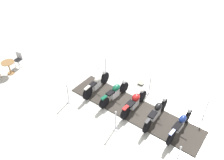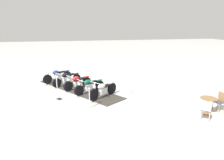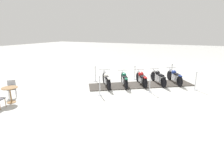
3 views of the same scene
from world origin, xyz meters
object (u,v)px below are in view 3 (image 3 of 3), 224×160
(motorcycle_maroon, at_px, (141,78))
(stanchion_right_rear, at_px, (95,77))
(motorcycle_black, at_px, (158,77))
(cafe_table, at_px, (10,91))
(motorcycle_forest, at_px, (124,79))
(stanchion_right_front, at_px, (171,74))
(stanchion_left_mid, at_px, (150,86))
(stanchion_right_mid, at_px, (135,75))
(info_placard, at_px, (124,78))
(stanchion_left_rear, at_px, (100,88))
(motorcycle_navy, at_px, (174,76))
(cafe_chair_near_table, at_px, (12,88))
(motorcycle_cream, at_px, (106,79))
(stanchion_left_front, at_px, (195,84))

(motorcycle_maroon, relative_size, stanchion_right_rear, 1.67)
(motorcycle_black, xyz_separation_m, cafe_table, (-6.43, 6.04, 0.10))
(motorcycle_maroon, distance_m, stanchion_right_rear, 3.29)
(motorcycle_black, bearing_deg, motorcycle_forest, 89.03)
(stanchion_right_front, bearing_deg, stanchion_left_mid, 170.43)
(stanchion_right_mid, bearing_deg, motorcycle_maroon, -145.40)
(stanchion_right_front, xyz_separation_m, cafe_table, (-8.64, 6.65, 0.27))
(info_placard, bearing_deg, stanchion_left_rear, -122.96)
(stanchion_right_rear, distance_m, cafe_table, 5.62)
(motorcycle_navy, xyz_separation_m, cafe_chair_near_table, (-6.54, 7.62, 0.04))
(motorcycle_maroon, bearing_deg, info_placard, 22.62)
(stanchion_right_mid, xyz_separation_m, cafe_table, (-6.97, 4.24, 0.26))
(stanchion_right_front, xyz_separation_m, stanchion_left_rear, (-5.81, 3.11, 0.07))
(motorcycle_black, height_order, motorcycle_cream, motorcycle_cream)
(motorcycle_black, distance_m, cafe_table, 8.82)
(stanchion_right_front, distance_m, stanchion_right_rear, 5.86)
(motorcycle_forest, bearing_deg, motorcycle_maroon, -85.69)
(motorcycle_maroon, height_order, cafe_table, motorcycle_maroon)
(stanchion_right_rear, bearing_deg, motorcycle_forest, -95.42)
(stanchion_left_mid, bearing_deg, stanchion_left_rear, 124.57)
(motorcycle_cream, bearing_deg, motorcycle_navy, -93.16)
(motorcycle_forest, distance_m, cafe_chair_near_table, 6.55)
(motorcycle_navy, xyz_separation_m, stanchion_left_rear, (-4.27, 3.47, -0.11))
(motorcycle_navy, bearing_deg, motorcycle_black, 93.04)
(motorcycle_cream, distance_m, cafe_table, 5.43)
(motorcycle_black, xyz_separation_m, motorcycle_forest, (-1.33, 1.93, -0.02))
(stanchion_left_front, height_order, stanchion_right_mid, stanchion_left_front)
(info_placard, bearing_deg, stanchion_right_front, -5.83)
(motorcycle_black, height_order, stanchion_right_front, stanchion_right_front)
(stanchion_left_rear, bearing_deg, cafe_table, 128.61)
(stanchion_right_rear, height_order, info_placard, stanchion_right_rear)
(motorcycle_cream, bearing_deg, stanchion_left_front, -109.44)
(cafe_chair_near_table, bearing_deg, info_placard, 99.62)
(cafe_table, distance_m, cafe_chair_near_table, 0.82)
(stanchion_left_rear, bearing_deg, stanchion_right_front, -28.17)
(stanchion_right_rear, xyz_separation_m, cafe_table, (-5.31, 1.82, 0.26))
(motorcycle_black, height_order, stanchion_left_mid, stanchion_left_mid)
(stanchion_right_rear, xyz_separation_m, info_placard, (1.56, -1.60, -0.27))
(cafe_chair_near_table, bearing_deg, stanchion_left_rear, 70.91)
(motorcycle_maroon, relative_size, motorcycle_forest, 0.94)
(motorcycle_black, distance_m, motorcycle_maroon, 1.17)
(motorcycle_maroon, height_order, cafe_chair_near_table, motorcycle_maroon)
(motorcycle_black, distance_m, info_placard, 2.68)
(motorcycle_cream, bearing_deg, stanchion_right_front, -77.53)
(motorcycle_cream, bearing_deg, motorcycle_black, -93.08)
(motorcycle_maroon, bearing_deg, motorcycle_forest, 91.01)
(stanchion_right_front, height_order, cafe_table, stanchion_right_front)
(motorcycle_forest, distance_m, stanchion_left_front, 4.38)
(stanchion_right_front, bearing_deg, stanchion_left_rear, 151.83)
(motorcycle_navy, distance_m, motorcycle_maroon, 2.35)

